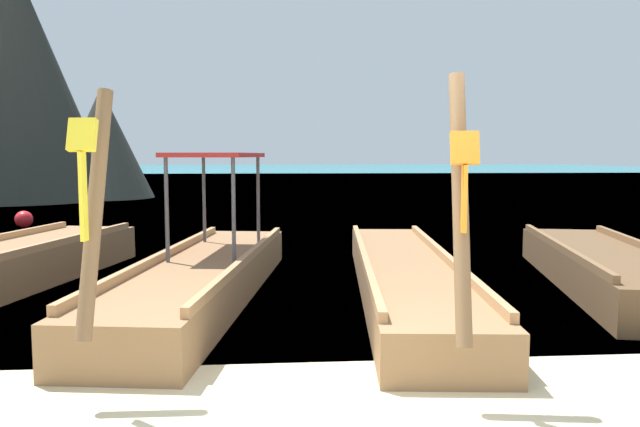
{
  "coord_description": "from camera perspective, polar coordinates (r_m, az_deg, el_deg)",
  "views": [
    {
      "loc": [
        -0.57,
        -3.73,
        1.84
      ],
      "look_at": [
        0.0,
        3.61,
        1.15
      ],
      "focal_mm": 34.65,
      "sensor_mm": 36.0,
      "label": 1
    }
  ],
  "objects": [
    {
      "name": "mooring_buoy_near",
      "position": [
        17.39,
        -25.67,
        -0.49
      ],
      "size": [
        0.44,
        0.44,
        0.44
      ],
      "color": "red",
      "rests_on": "sea_water"
    },
    {
      "name": "sea_water",
      "position": [
        65.37,
        -3.94,
        3.76
      ],
      "size": [
        120.0,
        120.0,
        0.0
      ],
      "primitive_type": "plane",
      "color": "#147A89",
      "rests_on": "ground"
    },
    {
      "name": "karst_rock",
      "position": [
        28.88,
        -25.77,
        10.96
      ],
      "size": [
        9.45,
        7.91,
        10.61
      ],
      "color": "#2D302B",
      "rests_on": "ground"
    },
    {
      "name": "longtail_boat_pink_ribbon",
      "position": [
        9.5,
        24.83,
        -4.58
      ],
      "size": [
        2.38,
        5.65,
        2.83
      ],
      "color": "brown",
      "rests_on": "ground"
    },
    {
      "name": "longtail_boat_orange_ribbon",
      "position": [
        8.27,
        7.8,
        -5.75
      ],
      "size": [
        1.82,
        7.24,
        2.47
      ],
      "color": "olive",
      "rests_on": "ground"
    },
    {
      "name": "longtail_boat_yellow_ribbon",
      "position": [
        8.11,
        -10.63,
        -5.52
      ],
      "size": [
        2.08,
        6.63,
        2.36
      ],
      "color": "olive",
      "rests_on": "ground"
    }
  ]
}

